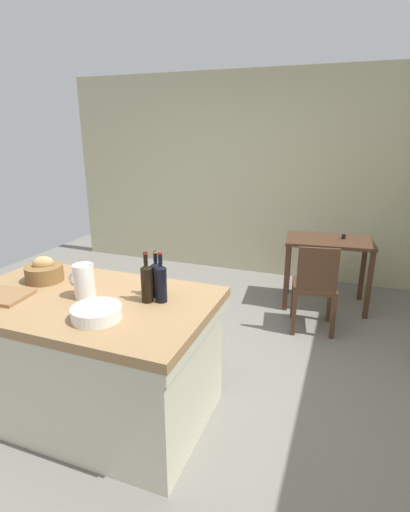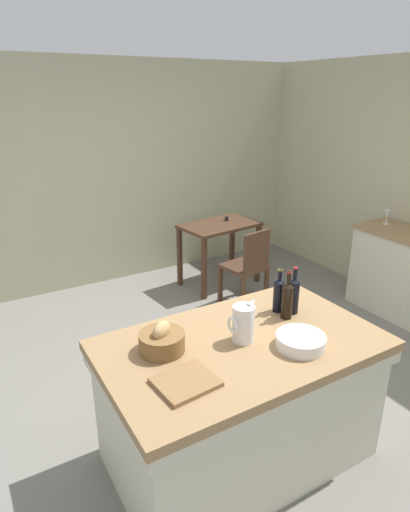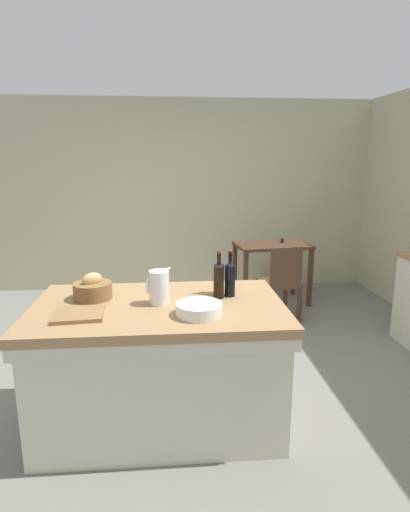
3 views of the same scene
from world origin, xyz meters
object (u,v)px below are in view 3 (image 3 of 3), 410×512
bread_basket (93,289)px  wine_bottle_amber (219,277)px  wooden_chair (281,281)px  pitcher (159,287)px  wash_bowl (199,309)px  writing_desk (272,254)px  wine_bottle_dark (230,278)px  wine_bottle_green (219,279)px  cutting_board (79,314)px  island_table (160,359)px

bread_basket → wine_bottle_amber: 0.87m
wooden_chair → pitcher: bearing=-127.1°
wash_bowl → bread_basket: bearing=152.2°
wooden_chair → pitcher: pitcher is taller
pitcher → wash_bowl: size_ratio=0.93×
writing_desk → pitcher: 2.76m
pitcher → wine_bottle_dark: wine_bottle_dark is taller
wash_bowl → wine_bottle_green: (0.16, 0.31, 0.09)m
pitcher → wine_bottle_green: size_ratio=0.82×
writing_desk → bread_basket: bearing=-128.9°
pitcher → wine_bottle_dark: 0.50m
bread_basket → cutting_board: bread_basket is taller
wooden_chair → wine_bottle_dark: bearing=-116.9°
wooden_chair → wine_bottle_dark: 1.86m
writing_desk → wine_bottle_amber: size_ratio=3.16×
pitcher → bread_basket: bearing=162.4°
island_table → pitcher: (0.01, 0.00, 0.51)m
cutting_board → island_table: bearing=21.1°
island_table → cutting_board: cutting_board is taller
bread_basket → wine_bottle_green: 0.86m
cutting_board → wine_bottle_dark: (0.96, 0.30, 0.12)m
bread_basket → wine_bottle_green: wine_bottle_green is taller
wooden_chair → wash_bowl: wash_bowl is taller
wine_bottle_green → pitcher: bearing=-168.3°
wooden_chair → island_table: bearing=-127.2°
bread_basket → cutting_board: size_ratio=0.89×
wine_bottle_green → wine_bottle_amber: bearing=82.3°
wine_bottle_green → wooden_chair: bearing=61.3°
wash_bowl → pitcher: bearing=137.6°
cutting_board → wooden_chair: bearing=46.9°
cutting_board → writing_desk: bearing=54.5°
writing_desk → wine_bottle_green: size_ratio=2.96×
island_table → bread_basket: size_ratio=6.36×
bread_basket → wine_bottle_green: bearing=-4.0°
island_table → wine_bottle_green: wine_bottle_green is taller
pitcher → bread_basket: 0.48m
bread_basket → wooden_chair: bearing=41.9°
writing_desk → wine_bottle_amber: 2.41m
wine_bottle_amber → wine_bottle_green: wine_bottle_green is taller
bread_basket → writing_desk: bearing=51.1°
island_table → wine_bottle_green: 0.67m
wash_bowl → wine_bottle_green: size_ratio=0.88×
bread_basket → wine_bottle_amber: (0.87, 0.04, 0.06)m
wine_bottle_dark → wine_bottle_green: bearing=-158.1°
writing_desk → pitcher: pitcher is taller
wooden_chair → wine_bottle_dark: wine_bottle_dark is taller
writing_desk → cutting_board: cutting_board is taller
pitcher → wine_bottle_green: bearing=11.7°
wine_bottle_green → wash_bowl: bearing=-117.0°
wash_bowl → wine_bottle_amber: bearing=67.3°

